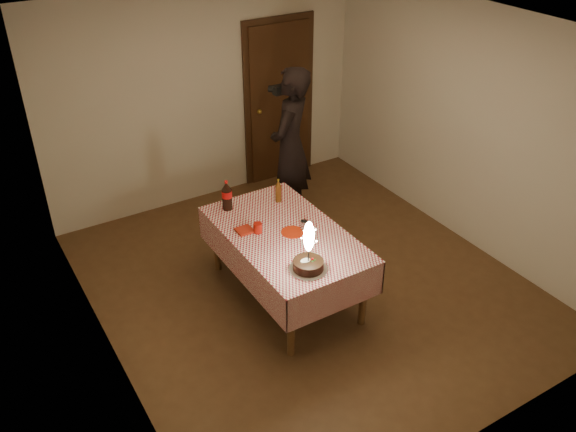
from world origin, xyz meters
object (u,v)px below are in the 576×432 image
at_px(dining_table, 285,241).
at_px(red_cup, 258,228).
at_px(birthday_cake, 308,257).
at_px(amber_bottle_right, 278,191).
at_px(red_plate, 293,232).
at_px(photographer, 290,147).
at_px(cola_bottle, 227,195).
at_px(clear_cup, 304,225).

height_order(dining_table, red_cup, red_cup).
xyz_separation_m(birthday_cake, amber_bottle_right, (0.38, 1.14, -0.00)).
xyz_separation_m(birthday_cake, red_plate, (0.19, 0.56, -0.12)).
xyz_separation_m(birthday_cake, photographer, (0.95, 1.84, 0.07)).
relative_size(birthday_cake, cola_bottle, 1.51).
bearing_deg(amber_bottle_right, cola_bottle, 165.32).
bearing_deg(birthday_cake, dining_table, 77.89).
relative_size(birthday_cake, clear_cup, 5.34).
bearing_deg(clear_cup, cola_bottle, 122.05).
relative_size(cola_bottle, photographer, 0.17).
bearing_deg(amber_bottle_right, birthday_cake, -108.27).
bearing_deg(birthday_cake, amber_bottle_right, 71.73).
relative_size(clear_cup, cola_bottle, 0.28).
bearing_deg(clear_cup, dining_table, 168.23).
height_order(birthday_cake, red_cup, birthday_cake).
xyz_separation_m(cola_bottle, photographer, (1.09, 0.57, 0.04)).
distance_m(red_plate, clear_cup, 0.13).
bearing_deg(red_cup, photographer, 46.78).
bearing_deg(red_cup, red_plate, -31.67).
relative_size(red_cup, cola_bottle, 0.31).
height_order(red_plate, amber_bottle_right, amber_bottle_right).
distance_m(birthday_cake, photographer, 2.07).
bearing_deg(red_plate, photographer, 59.26).
bearing_deg(amber_bottle_right, clear_cup, -96.16).
height_order(cola_bottle, amber_bottle_right, cola_bottle).
height_order(cola_bottle, photographer, photographer).
bearing_deg(red_plate, amber_bottle_right, 72.07).
xyz_separation_m(red_cup, cola_bottle, (-0.05, 0.54, 0.10)).
relative_size(red_plate, clear_cup, 2.44).
distance_m(birthday_cake, cola_bottle, 1.28).
bearing_deg(clear_cup, birthday_cake, -119.44).
relative_size(dining_table, red_cup, 17.20).
height_order(dining_table, red_plate, red_plate).
height_order(birthday_cake, cola_bottle, birthday_cake).
bearing_deg(birthday_cake, clear_cup, 60.56).
relative_size(clear_cup, amber_bottle_right, 0.35).
bearing_deg(red_plate, birthday_cake, -108.61).
height_order(birthday_cake, red_plate, birthday_cake).
bearing_deg(photographer, red_plate, -120.74).
bearing_deg(amber_bottle_right, photographer, 50.72).
bearing_deg(photographer, birthday_cake, -117.28).
distance_m(dining_table, clear_cup, 0.24).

